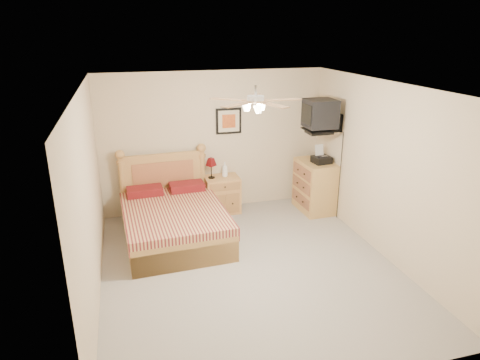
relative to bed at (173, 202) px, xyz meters
The scene contains 17 objects.
floor 1.57m from the bed, 51.35° to the right, with size 4.50×4.50×0.00m, color gray.
ceiling 2.35m from the bed, 51.35° to the right, with size 4.00×4.50×0.04m, color white.
wall_back 1.57m from the bed, 51.59° to the left, with size 4.00×0.04×2.50m, color beige.
wall_front 3.54m from the bed, 75.11° to the right, with size 4.00×0.04×2.50m, color beige.
wall_left 1.69m from the bed, 134.59° to the right, with size 0.04×4.50×2.50m, color beige.
wall_right 3.16m from the bed, 21.14° to the right, with size 0.04×4.50×2.50m, color beige.
bed is the anchor object (origin of this frame).
nightstand 1.35m from the bed, 42.16° to the left, with size 0.61×0.46×0.66m, color #B9733C.
table_lamp 1.22m from the bed, 48.75° to the left, with size 0.20×0.20×0.37m, color #580A0D, non-canonical shape.
lotion_bottle 1.39m from the bed, 41.24° to the left, with size 0.10×0.10×0.27m, color white.
framed_picture 1.89m from the bed, 43.59° to the left, with size 0.46×0.04×0.46m, color black.
dresser 2.68m from the bed, 10.89° to the left, with size 0.55×0.79×0.93m, color tan.
fax_machine 2.74m from the bed, ahead, with size 0.29×0.31×0.31m, color black, non-canonical shape.
magazine_lower 2.76m from the bed, 15.35° to the left, with size 0.21×0.28×0.03m, color #BAAD98.
magazine_upper 2.77m from the bed, 15.37° to the left, with size 0.20×0.27×0.02m, color tan.
wall_tv 2.90m from the bed, ahead, with size 0.56×0.46×0.58m, color black, non-canonical shape.
ceiling_fan 2.35m from the bed, 55.84° to the right, with size 1.14×1.14×0.28m, color silver, non-canonical shape.
Camera 1 is at (-1.52, -5.03, 3.17)m, focal length 32.00 mm.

